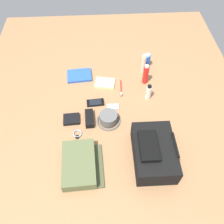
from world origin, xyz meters
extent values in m
cube|color=#9A6E47|center=(0.00, 0.00, -0.01)|extent=(2.64, 2.02, 0.02)
cube|color=black|center=(0.34, 0.23, 0.07)|extent=(0.36, 0.24, 0.14)
cube|color=black|center=(0.34, 0.19, 0.15)|extent=(0.20, 0.11, 0.03)
cylinder|color=black|center=(0.34, 0.35, 0.15)|extent=(0.16, 0.02, 0.02)
cube|color=#56603D|center=(0.38, -0.22, 0.04)|extent=(0.30, 0.21, 0.07)
cube|color=#454D30|center=(0.38, -0.11, 0.01)|extent=(0.28, 0.08, 0.01)
cylinder|color=#5B5B5B|center=(0.05, -0.03, 0.04)|extent=(0.12, 0.12, 0.06)
torus|color=#5B5B5B|center=(0.05, -0.03, 0.01)|extent=(0.16, 0.16, 0.01)
cylinder|color=blue|center=(-0.51, 0.32, 0.05)|extent=(0.05, 0.05, 0.10)
cylinder|color=silver|center=(-0.51, 0.32, 0.11)|extent=(0.04, 0.04, 0.01)
cylinder|color=beige|center=(-0.43, 0.28, 0.08)|extent=(0.03, 0.03, 0.16)
cylinder|color=beige|center=(-0.43, 0.28, 0.17)|extent=(0.03, 0.03, 0.01)
cylinder|color=red|center=(-0.32, 0.28, 0.08)|extent=(0.04, 0.04, 0.16)
cylinder|color=silver|center=(-0.32, 0.28, 0.16)|extent=(0.03, 0.03, 0.01)
cylinder|color=white|center=(-0.15, 0.28, 0.06)|extent=(0.04, 0.04, 0.11)
cylinder|color=black|center=(-0.15, 0.28, 0.12)|extent=(0.03, 0.03, 0.01)
cube|color=blue|center=(-0.41, -0.24, 0.01)|extent=(0.16, 0.20, 0.02)
cube|color=white|center=(-0.41, -0.24, 0.01)|extent=(0.15, 0.19, 0.01)
cube|color=black|center=(-0.12, -0.12, 0.01)|extent=(0.07, 0.13, 0.01)
cube|color=black|center=(-0.12, -0.12, 0.01)|extent=(0.06, 0.09, 0.00)
cube|color=#B7B7BC|center=(-0.07, 0.01, 0.01)|extent=(0.05, 0.08, 0.01)
cylinder|color=silver|center=(-0.07, 0.00, 0.01)|extent=(0.03, 0.03, 0.00)
torus|color=#99999E|center=(0.14, -0.24, 0.01)|extent=(0.06, 0.06, 0.01)
cylinder|color=black|center=(0.17, -0.24, 0.01)|extent=(0.03, 0.03, 0.01)
cylinder|color=red|center=(-0.26, 0.09, 0.01)|extent=(0.17, 0.02, 0.01)
cube|color=white|center=(-0.19, 0.08, 0.02)|extent=(0.02, 0.01, 0.01)
cube|color=black|center=(0.02, -0.28, 0.01)|extent=(0.10, 0.11, 0.02)
cube|color=beige|center=(-0.31, -0.04, 0.01)|extent=(0.14, 0.17, 0.02)
cube|color=black|center=(0.03, -0.16, 0.02)|extent=(0.14, 0.06, 0.04)
camera|label=1|loc=(1.00, -0.06, 1.34)|focal=37.99mm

